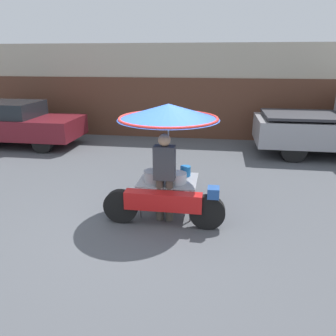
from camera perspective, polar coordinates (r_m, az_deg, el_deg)
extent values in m
plane|color=#4C4F54|center=(6.04, -4.40, -9.83)|extent=(36.00, 36.00, 0.00)
cube|color=#B2A893|center=(13.15, 3.28, 13.47)|extent=(28.00, 2.00, 3.35)
cube|color=#563323|center=(12.20, 2.75, 10.29)|extent=(23.80, 0.06, 2.18)
cylinder|color=black|center=(5.81, 6.83, -7.64)|extent=(0.63, 0.14, 0.63)
cylinder|color=black|center=(6.04, -8.20, -6.62)|extent=(0.63, 0.14, 0.63)
cube|color=red|center=(5.81, -0.85, -5.76)|extent=(1.38, 0.24, 0.32)
cube|color=#234C93|center=(5.65, 7.91, -4.23)|extent=(0.20, 0.24, 0.18)
cylinder|color=black|center=(6.70, 0.43, -4.09)|extent=(0.57, 0.14, 0.57)
cylinder|color=#515156|center=(6.02, 3.92, -6.55)|extent=(0.03, 0.03, 0.63)
cylinder|color=#515156|center=(6.75, 4.51, -3.68)|extent=(0.03, 0.03, 0.63)
cylinder|color=#515156|center=(6.16, -4.81, -5.98)|extent=(0.03, 0.03, 0.63)
cylinder|color=#515156|center=(6.87, -3.29, -3.24)|extent=(0.03, 0.03, 0.63)
cube|color=#9E9EA3|center=(6.31, 0.07, -2.09)|extent=(1.10, 0.94, 0.02)
cylinder|color=#B2B2B7|center=(6.12, 0.07, 3.10)|extent=(0.03, 0.03, 1.17)
cone|color=blue|center=(5.97, 0.07, 9.81)|extent=(1.87, 1.87, 0.28)
torus|color=red|center=(5.99, 0.07, 8.67)|extent=(1.82, 1.82, 0.05)
cylinder|color=#939399|center=(6.16, -2.44, -1.47)|extent=(0.39, 0.39, 0.22)
cylinder|color=silver|center=(6.12, 1.65, -1.71)|extent=(0.34, 0.34, 0.19)
cylinder|color=#B7B7BC|center=(6.47, -0.16, -1.06)|extent=(0.32, 0.32, 0.08)
cylinder|color=#1E6BB2|center=(6.48, 3.05, -0.53)|extent=(0.21, 0.21, 0.20)
cylinder|color=#4C473D|center=(6.04, -1.45, -5.47)|extent=(0.14, 0.14, 0.81)
cylinder|color=#4C473D|center=(6.02, 0.25, -5.58)|extent=(0.14, 0.14, 0.81)
cube|color=#38383D|center=(5.77, -0.62, 0.92)|extent=(0.38, 0.22, 0.61)
sphere|color=tan|center=(5.66, -0.64, 4.91)|extent=(0.22, 0.22, 0.22)
cylinder|color=black|center=(11.06, -21.06, 4.11)|extent=(0.65, 0.20, 0.65)
cylinder|color=black|center=(12.40, -17.59, 5.97)|extent=(0.65, 0.20, 0.65)
cube|color=maroon|center=(12.37, -25.17, 6.59)|extent=(4.50, 1.84, 0.66)
cube|color=#1E2328|center=(12.40, -26.42, 9.16)|extent=(2.16, 1.62, 0.49)
cylinder|color=black|center=(10.08, 21.06, 3.03)|extent=(0.74, 0.24, 0.74)
cylinder|color=black|center=(11.68, 19.44, 5.25)|extent=(0.74, 0.24, 0.74)
cube|color=#2D2D33|center=(10.83, 23.36, 8.46)|extent=(2.64, 1.90, 0.08)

